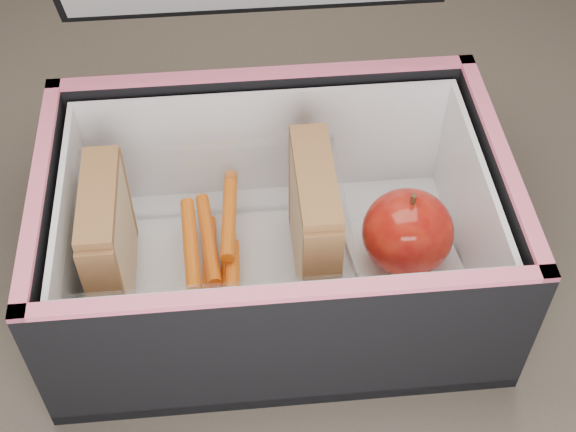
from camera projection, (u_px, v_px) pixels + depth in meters
name	position (u px, v px, depth m)	size (l,w,h in m)	color
kitchen_table	(258.00, 298.00, 0.72)	(1.20, 0.80, 0.75)	brown
lunch_bag	(275.00, 218.00, 0.57)	(0.32, 0.30, 0.31)	black
plastic_tub	(213.00, 245.00, 0.57)	(0.19, 0.13, 0.08)	white
sandwich_left	(109.00, 240.00, 0.56)	(0.02, 0.09, 0.10)	#D6B586
sandwich_right	(314.00, 223.00, 0.57)	(0.03, 0.09, 0.10)	#D6B586
carrot_sticks	(216.00, 254.00, 0.59)	(0.05, 0.15, 0.03)	#D43C00
paper_napkin	(404.00, 259.00, 0.61)	(0.08, 0.08, 0.01)	white
red_apple	(408.00, 232.00, 0.58)	(0.08, 0.08, 0.07)	#7F0006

